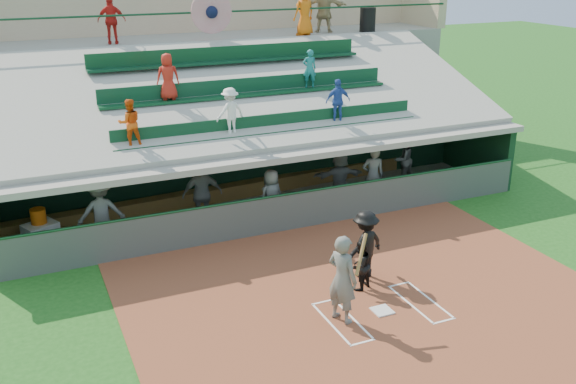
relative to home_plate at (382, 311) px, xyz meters
name	(u,v)px	position (x,y,z in m)	size (l,w,h in m)	color
ground	(382,312)	(0.00, 0.00, -0.04)	(100.00, 100.00, 0.00)	#1A5016
dirt_slab	(371,301)	(0.00, 0.50, -0.03)	(11.00, 9.00, 0.02)	brown
home_plate	(382,311)	(0.00, 0.00, 0.00)	(0.43, 0.43, 0.03)	silver
batters_box_chalk	(382,311)	(0.00, 0.00, -0.01)	(2.65, 1.85, 0.01)	white
dugout_floor	(269,208)	(0.00, 6.75, -0.02)	(16.00, 3.50, 0.04)	gray
concourse_slab	(203,96)	(0.00, 13.50, 2.26)	(20.00, 3.00, 4.60)	gray
grandstand	(228,113)	(-0.01, 10.51, 2.23)	(20.40, 10.40, 7.80)	#4C524D
batter_at_plate	(343,278)	(-1.00, 0.07, 1.00)	(0.99, 0.86, 2.01)	#535550
catcher	(360,265)	(0.05, 1.12, 0.60)	(0.60, 0.47, 1.23)	black
home_umpire	(365,244)	(0.46, 1.62, 0.85)	(1.12, 0.64, 1.74)	black
dugout_bench	(246,189)	(-0.26, 8.10, 0.24)	(15.35, 0.46, 0.46)	olive
white_table	(41,236)	(-6.73, 6.50, 0.37)	(0.83, 0.62, 0.73)	white
water_cooler	(38,216)	(-6.73, 6.54, 0.93)	(0.41, 0.41, 0.41)	#E3600D
dugout_player_a	(101,212)	(-5.17, 5.99, 1.00)	(1.28, 0.74, 1.98)	#595C57
dugout_player_b	(202,194)	(-2.28, 6.22, 1.00)	(1.16, 0.48, 1.98)	#595C56
dugout_player_c	(271,196)	(-0.33, 5.71, 0.81)	(0.79, 0.51, 1.62)	#5E615B
dugout_player_d	(340,178)	(2.20, 6.19, 0.88)	(1.63, 0.52, 1.75)	#50534E
dugout_player_e	(373,176)	(3.11, 5.69, 0.97)	(0.70, 0.46, 1.93)	#545651
dugout_player_f	(403,159)	(5.15, 7.09, 0.85)	(0.82, 0.64, 1.70)	#595C57
trash_bin	(368,20)	(6.54, 12.20, 5.03)	(0.63, 0.63, 0.94)	black
concourse_staff_a	(112,20)	(-3.41, 12.49, 5.37)	(0.94, 0.39, 1.60)	red
concourse_staff_b	(304,11)	(3.67, 12.06, 5.46)	(0.88, 0.57, 1.79)	#D85D0C
concourse_staff_c	(324,7)	(4.85, 12.74, 5.54)	(1.81, 0.58, 1.96)	tan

